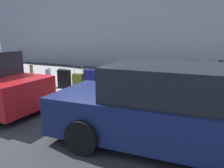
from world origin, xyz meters
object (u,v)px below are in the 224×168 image
at_px(suitcase_navy_6, 90,80).
at_px(suitcase_black_8, 64,79).
at_px(suitcase_red_3, 132,87).
at_px(suitcase_teal_5, 103,85).
at_px(bollard_post, 32,75).
at_px(suitcase_maroon_4, 117,84).
at_px(suitcase_olive_0, 184,91).
at_px(fire_hydrant, 48,76).
at_px(suitcase_black_1, 168,91).
at_px(suitcase_silver_2, 151,87).
at_px(parked_car_navy_0, 175,110).
at_px(suitcase_olive_7, 78,81).
at_px(parking_meter, 219,76).

xyz_separation_m(suitcase_navy_6, suitcase_black_8, (1.04, 0.11, -0.03)).
height_order(suitcase_red_3, suitcase_teal_5, suitcase_red_3).
bearing_deg(bollard_post, suitcase_navy_6, -175.18).
xyz_separation_m(suitcase_maroon_4, suitcase_navy_6, (1.04, 0.00, 0.05)).
height_order(suitcase_olive_0, fire_hydrant, suitcase_olive_0).
xyz_separation_m(suitcase_red_3, suitcase_navy_6, (1.60, -0.10, 0.07)).
relative_size(suitcase_red_3, suitcase_black_8, 1.17).
relative_size(suitcase_navy_6, suitcase_black_8, 1.08).
distance_m(suitcase_black_1, suitcase_maroon_4, 1.69).
height_order(suitcase_teal_5, fire_hydrant, suitcase_teal_5).
xyz_separation_m(suitcase_black_1, bollard_post, (5.22, 0.19, 0.13)).
bearing_deg(suitcase_navy_6, bollard_post, 4.82).
height_order(suitcase_silver_2, bollard_post, suitcase_silver_2).
bearing_deg(suitcase_black_8, bollard_post, 4.08).
bearing_deg(suitcase_red_3, fire_hydrant, -0.68).
bearing_deg(suitcase_olive_0, suitcase_navy_6, -1.72).
height_order(suitcase_olive_0, suitcase_silver_2, suitcase_olive_0).
relative_size(suitcase_black_8, parked_car_navy_0, 0.15).
xyz_separation_m(suitcase_olive_7, parked_car_navy_0, (-3.87, 2.62, 0.31)).
distance_m(suitcase_maroon_4, suitcase_olive_7, 1.55).
distance_m(suitcase_olive_7, bollard_post, 2.01).
height_order(suitcase_maroon_4, suitcase_navy_6, suitcase_maroon_4).
distance_m(suitcase_black_1, suitcase_red_3, 1.13).
height_order(suitcase_black_1, bollard_post, bollard_post).
bearing_deg(suitcase_maroon_4, suitcase_black_8, 2.93).
bearing_deg(fire_hydrant, suitcase_teal_5, -178.64).
height_order(suitcase_navy_6, suitcase_black_8, suitcase_navy_6).
height_order(suitcase_red_3, parked_car_navy_0, parked_car_navy_0).
relative_size(suitcase_navy_6, parking_meter, 0.63).
bearing_deg(parking_meter, bollard_post, 3.48).
xyz_separation_m(suitcase_navy_6, parked_car_navy_0, (-3.36, 2.61, 0.22)).
distance_m(suitcase_silver_2, parked_car_navy_0, 2.86).
height_order(suitcase_black_1, suitcase_teal_5, suitcase_teal_5).
relative_size(suitcase_maroon_4, parked_car_navy_0, 0.20).
distance_m(suitcase_red_3, bollard_post, 4.09).
bearing_deg(parked_car_navy_0, suitcase_silver_2, -65.53).
distance_m(suitcase_teal_5, suitcase_olive_7, 1.02).
bearing_deg(suitcase_silver_2, fire_hydrant, 0.65).
distance_m(suitcase_teal_5, suitcase_navy_6, 0.53).
relative_size(suitcase_teal_5, fire_hydrant, 1.09).
xyz_separation_m(suitcase_black_8, parking_meter, (-5.12, -0.30, 0.48)).
height_order(suitcase_black_1, fire_hydrant, suitcase_black_1).
distance_m(suitcase_olive_7, parking_meter, 4.62).
relative_size(suitcase_black_1, suitcase_black_8, 1.00).
bearing_deg(suitcase_red_3, suitcase_black_1, -175.91).
bearing_deg(suitcase_olive_7, suitcase_navy_6, 178.93).
bearing_deg(suitcase_silver_2, suitcase_black_1, 179.46).
relative_size(suitcase_black_1, suitcase_red_3, 0.85).
bearing_deg(suitcase_navy_6, parked_car_navy_0, 142.22).
height_order(suitcase_black_1, parking_meter, parking_meter).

